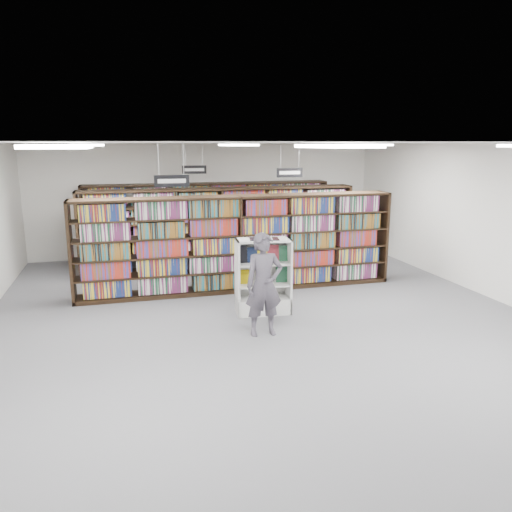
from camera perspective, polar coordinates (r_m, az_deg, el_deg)
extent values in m
plane|color=#4F5054|center=(9.33, 0.88, -7.26)|extent=(12.00, 12.00, 0.00)
cube|color=white|center=(8.77, 0.95, 12.80)|extent=(10.00, 12.00, 0.10)
cube|color=silver|center=(14.72, -5.60, 6.47)|extent=(10.00, 0.10, 3.20)
cube|color=silver|center=(11.35, 26.02, 3.39)|extent=(0.10, 12.00, 3.20)
cube|color=black|center=(10.92, -2.00, 1.42)|extent=(7.00, 0.60, 2.10)
cube|color=maroon|center=(10.92, -2.00, 1.42)|extent=(6.88, 0.42, 1.98)
cube|color=black|center=(12.84, -4.04, 3.11)|extent=(7.00, 0.60, 2.10)
cube|color=maroon|center=(12.84, -4.04, 3.11)|extent=(6.88, 0.42, 1.98)
cube|color=black|center=(14.49, -5.35, 4.19)|extent=(7.00, 0.60, 2.10)
cube|color=maroon|center=(14.49, -5.35, 4.19)|extent=(6.88, 0.42, 1.98)
cylinder|color=#B2B2B7|center=(9.46, -11.09, 10.81)|extent=(0.01, 0.01, 0.58)
cylinder|color=#B2B2B7|center=(9.50, -8.30, 10.92)|extent=(0.01, 0.01, 0.58)
cube|color=black|center=(9.50, -9.60, 8.45)|extent=(0.65, 0.02, 0.22)
cube|color=white|center=(9.48, -9.59, 8.45)|extent=(0.52, 0.00, 0.08)
cylinder|color=#B2B2B7|center=(12.01, 2.85, 11.38)|extent=(0.01, 0.01, 0.58)
cylinder|color=#B2B2B7|center=(12.16, 4.94, 11.37)|extent=(0.01, 0.01, 0.58)
cube|color=black|center=(12.10, 3.87, 9.49)|extent=(0.65, 0.02, 0.22)
cube|color=white|center=(12.09, 3.89, 9.48)|extent=(0.52, 0.00, 0.08)
cylinder|color=#B2B2B7|center=(13.54, -8.09, 11.43)|extent=(0.01, 0.01, 0.58)
cylinder|color=#B2B2B7|center=(13.60, -6.15, 11.48)|extent=(0.01, 0.01, 0.58)
cube|color=black|center=(13.58, -7.07, 9.77)|extent=(0.65, 0.02, 0.22)
cube|color=white|center=(13.57, -7.06, 9.77)|extent=(0.52, 0.00, 0.08)
cube|color=white|center=(5.46, -21.62, 11.55)|extent=(0.60, 1.20, 0.04)
cube|color=white|center=(5.94, 9.18, 12.29)|extent=(0.60, 1.20, 0.04)
cube|color=white|center=(10.44, -18.70, 11.92)|extent=(0.60, 1.20, 0.04)
cube|color=white|center=(10.71, -2.09, 12.57)|extent=(0.60, 1.20, 0.04)
cube|color=white|center=(11.75, 12.65, 12.29)|extent=(0.60, 1.20, 0.04)
cube|color=white|center=(9.65, 0.81, -5.60)|extent=(1.07, 0.61, 0.31)
cube|color=white|center=(9.41, -2.15, -2.48)|extent=(0.09, 0.52, 1.44)
cube|color=white|center=(9.59, 3.74, -2.21)|extent=(0.09, 0.52, 1.44)
cube|color=white|center=(9.72, 0.56, -1.98)|extent=(1.03, 0.12, 1.44)
cube|color=white|center=(9.33, 0.84, 1.85)|extent=(1.07, 0.61, 0.03)
cube|color=white|center=(9.53, 0.82, -3.24)|extent=(0.99, 0.56, 0.02)
cube|color=white|center=(9.42, 0.83, -0.83)|extent=(0.99, 0.56, 0.02)
cube|color=black|center=(9.37, -1.60, 0.14)|extent=(0.21, 0.09, 0.31)
cube|color=#131D3A|center=(9.40, -0.41, 0.18)|extent=(0.21, 0.09, 0.31)
cube|color=gold|center=(9.43, 0.78, 0.23)|extent=(0.21, 0.09, 0.31)
cube|color=maroon|center=(9.47, 1.95, 0.27)|extent=(0.21, 0.09, 0.31)
cube|color=#1C5032|center=(9.51, 3.12, 0.32)|extent=(0.21, 0.09, 0.31)
cube|color=gold|center=(9.47, -1.47, -2.35)|extent=(0.23, 0.08, 0.29)
cube|color=maroon|center=(9.53, 0.77, -2.25)|extent=(0.23, 0.08, 0.29)
cube|color=#1C5032|center=(9.61, 2.97, -2.15)|extent=(0.23, 0.08, 0.29)
cube|color=black|center=(9.31, 0.94, 1.96)|extent=(0.59, 0.41, 0.01)
cube|color=white|center=(9.27, 0.17, 1.98)|extent=(0.29, 0.33, 0.05)
cube|color=white|center=(9.34, 1.71, 2.06)|extent=(0.29, 0.33, 0.06)
cylinder|color=white|center=(9.30, 0.83, 2.27)|extent=(0.15, 0.29, 0.10)
imported|color=#46424B|center=(8.37, 0.92, -3.31)|extent=(0.64, 0.42, 1.75)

